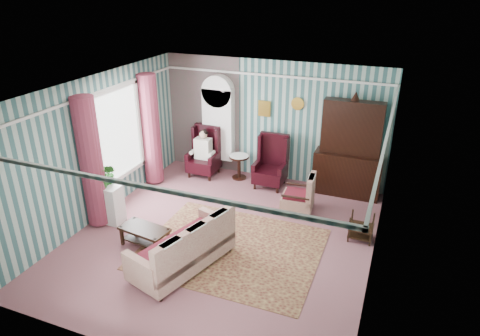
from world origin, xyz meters
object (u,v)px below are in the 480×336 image
at_px(wingback_right, 270,162).
at_px(round_side_table, 239,167).
at_px(wingback_left, 203,152).
at_px(nest_table, 361,227).
at_px(seated_woman, 203,153).
at_px(plant_stand, 109,204).
at_px(floral_armchair, 298,191).
at_px(coffee_table, 145,237).
at_px(dresser_hutch, 350,146).
at_px(bookcase, 219,130).
at_px(sofa, 182,241).

xyz_separation_m(wingback_right, round_side_table, (-0.85, 0.15, -0.33)).
height_order(wingback_left, nest_table, wingback_left).
bearing_deg(round_side_table, seated_woman, -170.54).
distance_m(plant_stand, floral_armchair, 3.91).
relative_size(round_side_table, coffee_table, 0.65).
bearing_deg(dresser_hutch, coffee_table, -131.70).
xyz_separation_m(floral_armchair, coffee_table, (-2.30, -2.30, -0.29)).
bearing_deg(seated_woman, bookcase, 57.34).
xyz_separation_m(wingback_left, round_side_table, (0.90, 0.15, -0.33)).
bearing_deg(nest_table, bookcase, 153.08).
bearing_deg(dresser_hutch, sofa, -119.89).
bearing_deg(bookcase, round_side_table, -20.27).
relative_size(bookcase, coffee_table, 2.43).
distance_m(bookcase, nest_table, 4.37).
height_order(bookcase, wingback_right, bookcase).
relative_size(wingback_left, coffee_table, 1.36).
bearing_deg(sofa, coffee_table, 89.91).
relative_size(wingback_left, floral_armchair, 1.30).
bearing_deg(dresser_hutch, bookcase, 177.89).
relative_size(wingback_right, coffee_table, 1.36).
xyz_separation_m(round_side_table, nest_table, (3.17, -1.70, -0.03)).
bearing_deg(coffee_table, wingback_right, 66.91).
bearing_deg(coffee_table, seated_woman, 96.41).
height_order(floral_armchair, coffee_table, floral_armchair).
bearing_deg(bookcase, wingback_right, -14.57).
bearing_deg(dresser_hutch, plant_stand, -144.92).
bearing_deg(round_side_table, coffee_table, -98.94).
bearing_deg(wingback_left, plant_stand, -106.22).
distance_m(dresser_hutch, plant_stand, 5.31).
relative_size(seated_woman, sofa, 0.62).
height_order(nest_table, plant_stand, plant_stand).
height_order(bookcase, sofa, bookcase).
bearing_deg(plant_stand, wingback_right, 47.16).
relative_size(wingback_right, nest_table, 2.31).
bearing_deg(coffee_table, bookcase, 91.81).
relative_size(wingback_left, seated_woman, 1.06).
bearing_deg(dresser_hutch, seated_woman, -175.59).
distance_m(wingback_left, coffee_table, 3.30).
xyz_separation_m(bookcase, wingback_right, (1.50, -0.39, -0.50)).
xyz_separation_m(bookcase, plant_stand, (-1.05, -3.14, -0.72)).
xyz_separation_m(nest_table, sofa, (-2.76, -1.99, 0.23)).
bearing_deg(plant_stand, seated_woman, 73.78).
xyz_separation_m(bookcase, dresser_hutch, (3.25, -0.12, 0.06)).
distance_m(sofa, floral_armchair, 2.92).
xyz_separation_m(sofa, floral_armchair, (1.36, 2.59, -0.02)).
height_order(plant_stand, sofa, sofa).
xyz_separation_m(dresser_hutch, seated_woman, (-3.50, -0.27, -0.59)).
xyz_separation_m(bookcase, seated_woman, (-0.25, -0.39, -0.53)).
height_order(wingback_right, round_side_table, wingback_right).
xyz_separation_m(wingback_right, seated_woman, (-1.75, 0.00, -0.04)).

